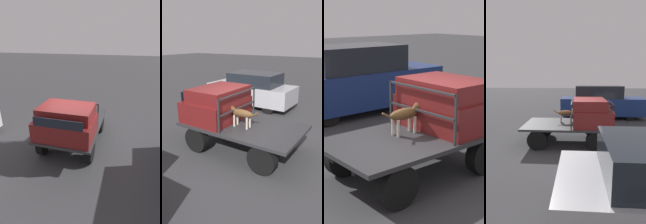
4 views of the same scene
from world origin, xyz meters
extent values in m
plane|color=#38383A|center=(0.00, 0.00, 0.00)|extent=(80.00, 80.00, 0.00)
cylinder|color=black|center=(1.07, 0.83, 0.37)|extent=(0.74, 0.24, 0.74)
cylinder|color=black|center=(1.07, -0.83, 0.37)|extent=(0.74, 0.24, 0.74)
cylinder|color=black|center=(-1.07, 0.83, 0.37)|extent=(0.74, 0.24, 0.74)
cylinder|color=black|center=(-1.07, -0.83, 0.37)|extent=(0.74, 0.24, 0.74)
cube|color=black|center=(0.00, 0.35, 0.63)|extent=(3.19, 0.10, 0.18)
cube|color=black|center=(0.00, -0.35, 0.63)|extent=(3.19, 0.10, 0.18)
cube|color=#2D2D30|center=(0.00, 0.00, 0.76)|extent=(3.46, 1.98, 0.08)
cube|color=maroon|center=(0.96, 0.00, 1.11)|extent=(1.44, 1.86, 0.62)
cube|color=maroon|center=(0.85, 0.00, 1.62)|extent=(1.23, 1.71, 0.38)
cube|color=black|center=(1.67, 0.00, 1.56)|extent=(0.02, 1.53, 0.29)
cube|color=#2D2D30|center=(0.17, 0.91, 1.26)|extent=(0.04, 0.04, 0.92)
cube|color=#2D2D30|center=(0.17, -0.91, 1.26)|extent=(0.04, 0.04, 0.92)
cube|color=#2D2D30|center=(0.17, 0.00, 1.70)|extent=(0.04, 1.82, 0.04)
cube|color=#2D2D30|center=(0.17, 0.00, 1.26)|extent=(0.04, 1.82, 0.04)
cylinder|color=beige|center=(0.13, 0.27, 0.97)|extent=(0.06, 0.06, 0.33)
cylinder|color=beige|center=(0.13, 0.10, 0.97)|extent=(0.06, 0.06, 0.33)
cylinder|color=beige|center=(-0.29, 0.27, 0.97)|extent=(0.06, 0.06, 0.33)
cylinder|color=beige|center=(-0.29, 0.10, 0.97)|extent=(0.06, 0.06, 0.33)
ellipsoid|color=brown|center=(-0.08, 0.18, 1.20)|extent=(0.67, 0.22, 0.22)
sphere|color=beige|center=(0.10, 0.18, 1.16)|extent=(0.10, 0.10, 0.10)
cylinder|color=brown|center=(0.21, 0.18, 1.26)|extent=(0.16, 0.12, 0.15)
sphere|color=brown|center=(0.32, 0.18, 1.30)|extent=(0.22, 0.22, 0.22)
cone|color=beige|center=(0.42, 0.18, 1.28)|extent=(0.12, 0.12, 0.12)
cone|color=brown|center=(0.31, 0.25, 1.40)|extent=(0.06, 0.08, 0.10)
cone|color=brown|center=(0.31, 0.12, 1.40)|extent=(0.06, 0.08, 0.10)
cylinder|color=brown|center=(-0.46, 0.18, 1.22)|extent=(0.28, 0.04, 0.19)
camera|label=1|loc=(5.76, 1.81, 3.80)|focal=28.00mm
camera|label=2|loc=(-3.19, 5.03, 3.12)|focal=35.00mm
camera|label=3|loc=(-4.52, -5.12, 3.05)|focal=60.00mm
camera|label=4|loc=(0.38, -6.88, 2.62)|focal=28.00mm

